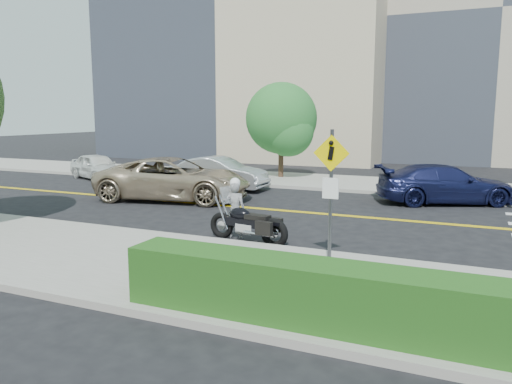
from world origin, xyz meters
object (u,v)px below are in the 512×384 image
at_px(pedestrian_sign, 331,185).
at_px(parked_car_white, 97,166).
at_px(motorcycle, 248,215).
at_px(parked_car_blue, 445,184).
at_px(motorcyclist, 235,208).
at_px(suv, 174,179).
at_px(parked_car_silver, 219,173).

bearing_deg(pedestrian_sign, parked_car_white, 146.03).
bearing_deg(motorcycle, parked_car_blue, 70.18).
bearing_deg(parked_car_white, pedestrian_sign, -100.68).
xyz_separation_m(motorcyclist, suv, (-5.04, 4.66, 0.00)).
bearing_deg(parked_car_blue, pedestrian_sign, 146.17).
height_order(pedestrian_sign, parked_car_silver, pedestrian_sign).
distance_m(motorcycle, parked_car_blue, 9.60).
height_order(motorcyclist, parked_car_blue, motorcyclist).
height_order(pedestrian_sign, motorcycle, pedestrian_sign).
height_order(parked_car_white, parked_car_silver, parked_car_silver).
bearing_deg(parked_car_silver, suv, 173.94).
relative_size(suv, parked_car_silver, 1.36).
relative_size(parked_car_white, parked_car_silver, 0.88).
bearing_deg(motorcyclist, parked_car_silver, -62.56).
relative_size(motorcyclist, parked_car_silver, 0.38).
height_order(motorcyclist, motorcycle, motorcyclist).
relative_size(pedestrian_sign, motorcycle, 1.24).
xyz_separation_m(pedestrian_sign, motorcycle, (-2.79, 1.83, -1.23)).
bearing_deg(parked_car_blue, motorcycle, 127.53).
xyz_separation_m(motorcycle, parked_car_silver, (-5.16, 8.08, 0.01)).
height_order(motorcyclist, parked_car_white, motorcyclist).
bearing_deg(suv, parked_car_silver, -17.53).
distance_m(parked_car_white, parked_car_blue, 17.41).
relative_size(motorcycle, parked_car_silver, 0.53).
xyz_separation_m(parked_car_white, parked_car_blue, (17.41, -0.26, 0.08)).
relative_size(motorcyclist, suv, 0.28).
distance_m(motorcycle, suv, 7.34).
relative_size(motorcyclist, parked_car_blue, 0.33).
xyz_separation_m(motorcyclist, motorcycle, (0.47, -0.18, -0.12)).
bearing_deg(parked_car_blue, parked_car_white, 65.29).
xyz_separation_m(pedestrian_sign, motorcyclist, (-3.26, 2.01, -1.10)).
xyz_separation_m(motorcyclist, parked_car_blue, (5.07, 8.24, -0.10)).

